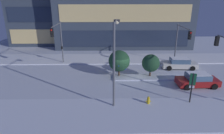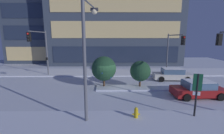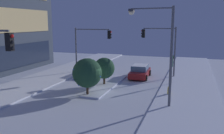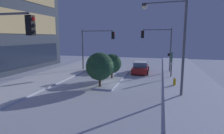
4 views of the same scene
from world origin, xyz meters
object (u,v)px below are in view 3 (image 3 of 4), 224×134
Objects in this scene: traffic_light_corner_near_right at (161,43)px; decorated_tree_left_of_median at (87,73)px; fire_hydrant at (169,91)px; street_lamp_arched at (159,42)px; parking_info_sign at (172,67)px; traffic_light_corner_far_right at (90,42)px; decorated_tree_median at (104,68)px; car_far at (95,69)px; car_near at (140,72)px.

traffic_light_corner_near_right is 11.25m from decorated_tree_left_of_median.
traffic_light_corner_near_right is 8.52m from fire_hydrant.
parking_info_sign is at bearing -87.74° from street_lamp_arched.
street_lamp_arched is (-9.29, -9.62, 0.90)m from traffic_light_corner_far_right.
decorated_tree_left_of_median is (0.73, 6.18, -2.91)m from street_lamp_arched.
parking_info_sign reaches higher than decorated_tree_median.
car_far is 5.57m from decorated_tree_median.
car_far is 5.76× the size of fire_hydrant.
traffic_light_corner_near_right reaches higher than fire_hydrant.
car_near is 1.54× the size of parking_info_sign.
car_near reaches higher than fire_hydrant.
street_lamp_arched is 2.26× the size of decorated_tree_left_of_median.
decorated_tree_median reaches higher than car_far.
car_near is 5.52m from decorated_tree_median.
car_near is 5.68m from car_far.
street_lamp_arched is (-9.23, -3.31, 4.24)m from car_near.
traffic_light_corner_far_right is (0.07, 6.31, 3.34)m from car_near.
traffic_light_corner_near_right is 0.78× the size of street_lamp_arched.
street_lamp_arched reaches higher than car_far.
traffic_light_corner_near_right reaches higher than traffic_light_corner_far_right.
street_lamp_arched is 7.60m from parking_info_sign.
fire_hydrant is (-6.08, -9.62, -0.31)m from car_far.
parking_info_sign is at bearing -13.06° from traffic_light_corner_far_right.
decorated_tree_left_of_median is at bearing 108.89° from fire_hydrant.
street_lamp_arched reaches higher than car_near.
decorated_tree_left_of_median is at bearing -68.11° from traffic_light_corner_far_right.
traffic_light_corner_near_right is at bearing -77.89° from street_lamp_arched.
decorated_tree_median is at bearing -2.23° from decorated_tree_left_of_median.
traffic_light_corner_near_right is 1.97× the size of parking_info_sign.
decorated_tree_left_of_median is (-6.23, 6.65, 0.13)m from parking_info_sign.
traffic_light_corner_near_right is 10.67m from street_lamp_arched.
fire_hydrant is at bearing -102.54° from decorated_tree_median.
car_far reaches higher than fire_hydrant.
car_near is at bearing 31.31° from traffic_light_corner_near_right.
decorated_tree_left_of_median reaches higher than parking_info_sign.
car_near is at bearing 94.22° from car_far.
traffic_light_corner_near_right is at bearing 103.58° from car_far.
street_lamp_arched is (-9.14, -8.99, 4.24)m from car_far.
street_lamp_arched is at bearing 101.58° from parking_info_sign.
fire_hydrant is (-7.51, -1.74, -3.62)m from traffic_light_corner_near_right.
traffic_light_corner_far_right is at bearing 8.51° from traffic_light_corner_near_right.
fire_hydrant is 7.38m from decorated_tree_left_of_median.
street_lamp_arched is at bearing -44.02° from traffic_light_corner_far_right.
traffic_light_corner_far_right is 8.61m from traffic_light_corner_near_right.
decorated_tree_median is (-2.41, 6.50, -0.13)m from parking_info_sign.
car_far is 8.67m from traffic_light_corner_near_right.
decorated_tree_median is (-4.69, 2.72, 1.07)m from car_near.
traffic_light_corner_near_right reaches higher than car_near.
traffic_light_corner_near_right reaches higher than decorated_tree_left_of_median.
street_lamp_arched is at bearing -127.00° from decorated_tree_median.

